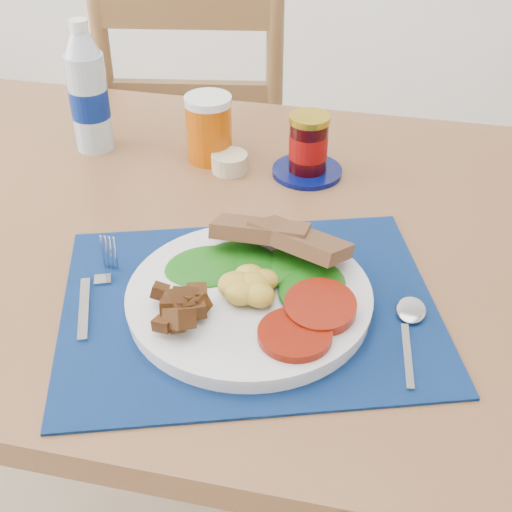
{
  "coord_description": "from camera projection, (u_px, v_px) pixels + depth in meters",
  "views": [
    {
      "loc": [
        0.42,
        -0.67,
        1.35
      ],
      "look_at": [
        0.25,
        0.06,
        0.8
      ],
      "focal_mm": 50.0,
      "sensor_mm": 36.0,
      "label": 1
    }
  ],
  "objects": [
    {
      "name": "breakfast_plate",
      "position": [
        244.0,
        293.0,
        0.91
      ],
      "size": [
        0.31,
        0.31,
        0.08
      ],
      "rotation": [
        0.0,
        0.0,
        -0.13
      ],
      "color": "silver",
      "rests_on": "placemat"
    },
    {
      "name": "spoon",
      "position": [
        410.0,
        325.0,
        0.89
      ],
      "size": [
        0.04,
        0.16,
        0.0
      ],
      "rotation": [
        0.0,
        0.0,
        0.12
      ],
      "color": "#B2B5BA",
      "rests_on": "placemat"
    },
    {
      "name": "fork",
      "position": [
        96.0,
        290.0,
        0.95
      ],
      "size": [
        0.06,
        0.17,
        0.0
      ],
      "rotation": [
        0.0,
        0.0,
        0.38
      ],
      "color": "#B2B5BA",
      "rests_on": "placemat"
    },
    {
      "name": "juice_glass",
      "position": [
        209.0,
        130.0,
        1.22
      ],
      "size": [
        0.08,
        0.08,
        0.11
      ],
      "primitive_type": "cylinder",
      "color": "#BF4E05",
      "rests_on": "table"
    },
    {
      "name": "ramekin",
      "position": [
        230.0,
        162.0,
        1.21
      ],
      "size": [
        0.06,
        0.06,
        0.03
      ],
      "primitive_type": "cylinder",
      "color": "beige",
      "rests_on": "table"
    },
    {
      "name": "table",
      "position": [
        124.0,
        256.0,
        1.16
      ],
      "size": [
        1.4,
        0.9,
        0.75
      ],
      "color": "brown",
      "rests_on": "ground"
    },
    {
      "name": "chair_far",
      "position": [
        199.0,
        130.0,
        1.73
      ],
      "size": [
        0.49,
        0.47,
        1.15
      ],
      "rotation": [
        0.0,
        0.0,
        3.32
      ],
      "color": "brown",
      "rests_on": "ground"
    },
    {
      "name": "placemat",
      "position": [
        249.0,
        306.0,
        0.92
      ],
      "size": [
        0.58,
        0.51,
        0.0
      ],
      "primitive_type": "cube",
      "rotation": [
        0.0,
        0.0,
        0.33
      ],
      "color": "#040E31",
      "rests_on": "table"
    },
    {
      "name": "jam_on_saucer",
      "position": [
        308.0,
        149.0,
        1.18
      ],
      "size": [
        0.12,
        0.12,
        0.11
      ],
      "color": "#040C4E",
      "rests_on": "table"
    },
    {
      "name": "water_bottle",
      "position": [
        88.0,
        94.0,
        1.23
      ],
      "size": [
        0.07,
        0.07,
        0.23
      ],
      "color": "#ADBFCC",
      "rests_on": "table"
    }
  ]
}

